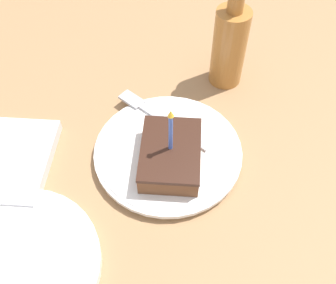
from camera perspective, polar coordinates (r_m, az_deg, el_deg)
The scene contains 6 objects.
ground_plane at distance 0.66m, azimuth 1.31°, elevation -4.88°, with size 2.40×2.40×0.04m.
plate at distance 0.65m, azimuth 0.00°, elevation -1.47°, with size 0.24×0.24×0.02m.
cake_slice at distance 0.61m, azimuth 0.38°, elevation -1.60°, with size 0.09×0.12×0.12m.
fork at distance 0.68m, azimuth -1.64°, elevation 3.80°, with size 0.17×0.13×0.00m.
bottle at distance 0.73m, azimuth 8.91°, elevation 13.81°, with size 0.06×0.06×0.21m.
side_plate at distance 0.60m, azimuth -21.61°, elevation -16.61°, with size 0.24×0.24×0.02m.
Camera 1 is at (0.01, -0.36, 0.53)m, focal length 42.00 mm.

